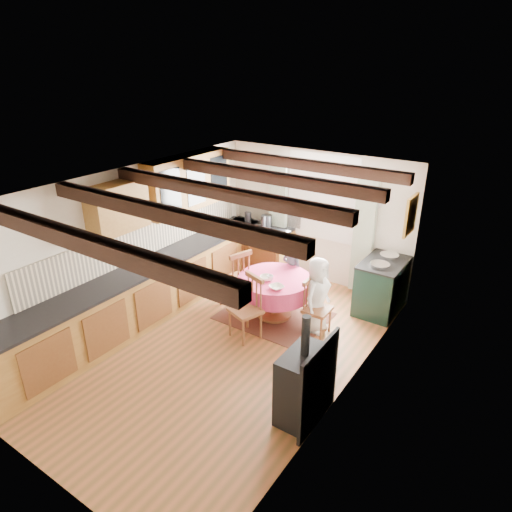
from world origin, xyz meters
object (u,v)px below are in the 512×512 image
Objects in this scene: chair_right at (317,308)px; aga_range at (381,285)px; cast_iron_stove at (304,368)px; chair_near at (245,308)px; cup at (270,278)px; child_far at (292,271)px; chair_left at (235,278)px; child_right at (317,295)px; dining_table at (274,297)px.

chair_right is 0.93× the size of aga_range.
chair_right is 1.77m from cast_iron_stove.
chair_near is 10.20× the size of cup.
cast_iron_stove reaches higher than child_far.
chair_left is (-0.69, 0.67, 0.03)m from chair_near.
cast_iron_stove is 1.13× the size of child_right.
chair_near is 0.73× the size of cast_iron_stove.
cup is at bearing -135.91° from aga_range.
chair_near is at bearing 147.11° from cast_iron_stove.
child_right is (-0.07, 0.10, 0.15)m from chair_right.
cup is at bearing 102.90° from child_right.
child_right is at bearing 12.65° from cup.
chair_left is at bearing -174.61° from dining_table.
child_far is at bearing -157.37° from aga_range.
dining_table is 1.12× the size of chair_left.
dining_table is 0.86× the size of cast_iron_stove.
dining_table is at bearing 130.31° from cast_iron_stove.
child_right is (-0.61, -1.13, 0.15)m from aga_range.
dining_table is 0.41m from cup.
chair_left reaches higher than cup.
dining_table is 1.03× the size of child_far.
aga_range is at bearing 44.09° from cup.
dining_table is at bearing 84.00° from chair_right.
chair_right is 0.67× the size of cast_iron_stove.
cast_iron_stove is 1.88m from child_right.
cast_iron_stove is at bearing -157.26° from child_right.
chair_left is at bearing 88.78° from chair_right.
cast_iron_stove is 13.98× the size of cup.
chair_right is (0.84, 0.67, -0.04)m from chair_near.
chair_near is 0.96m from chair_left.
chair_right is at bearing 4.48° from cup.
chair_near reaches higher than aga_range.
chair_right is 0.80× the size of child_far.
chair_left is at bearing 143.13° from cast_iron_stove.
cast_iron_stove is (0.65, -1.63, 0.22)m from chair_right.
chair_left is 1.46m from child_right.
chair_near is 1.09× the size of chair_right.
cast_iron_stove is at bearing -159.78° from chair_right.
aga_range is (1.37, 1.90, -0.04)m from chair_near.
dining_table is 0.75m from chair_near.
chair_near is 2.35m from aga_range.
child_right is at bearing 154.57° from child_far.
aga_range is 1.29m from child_right.
aga_range is at bearing 138.89° from chair_left.
dining_table is 0.64m from child_far.
child_right is at bearing 112.48° from cast_iron_stove.
chair_right is at bearing -4.56° from dining_table.
cast_iron_stove is 2.14m from cup.
chair_near is 0.82× the size of child_right.
aga_range is at bearing 92.20° from cast_iron_stove.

